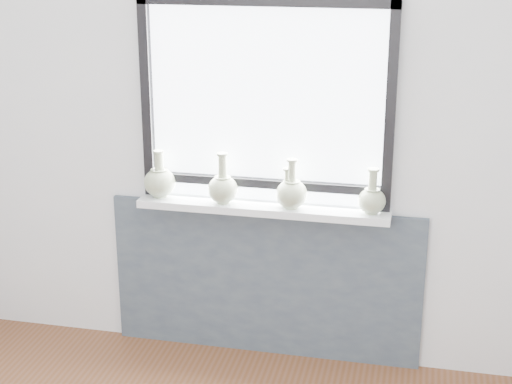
% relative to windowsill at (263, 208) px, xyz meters
% --- Properties ---
extents(back_wall, '(3.60, 0.02, 2.60)m').
position_rel_windowsill_xyz_m(back_wall, '(0.00, 0.10, 0.42)').
color(back_wall, silver).
rests_on(back_wall, ground).
extents(apron_panel, '(1.70, 0.03, 0.86)m').
position_rel_windowsill_xyz_m(apron_panel, '(0.00, 0.07, -0.45)').
color(apron_panel, '#46545C').
rests_on(apron_panel, ground).
extents(windowsill, '(1.32, 0.18, 0.04)m').
position_rel_windowsill_xyz_m(windowsill, '(0.00, 0.00, 0.00)').
color(windowsill, white).
rests_on(windowsill, apron_panel).
extents(window, '(1.30, 0.06, 1.05)m').
position_rel_windowsill_xyz_m(window, '(0.00, 0.06, 0.56)').
color(window, black).
rests_on(window, windowsill).
extents(vase_a, '(0.17, 0.17, 0.25)m').
position_rel_windowsill_xyz_m(vase_a, '(-0.56, 0.01, 0.11)').
color(vase_a, '#ADBA93').
rests_on(vase_a, windowsill).
extents(vase_b, '(0.16, 0.16, 0.27)m').
position_rel_windowsill_xyz_m(vase_b, '(-0.21, -0.02, 0.10)').
color(vase_b, '#ADBA93').
rests_on(vase_b, windowsill).
extents(vase_c, '(0.12, 0.12, 0.20)m').
position_rel_windowsill_xyz_m(vase_c, '(0.13, -0.00, 0.09)').
color(vase_c, '#ADBA93').
rests_on(vase_c, windowsill).
extents(vase_d, '(0.16, 0.16, 0.26)m').
position_rel_windowsill_xyz_m(vase_d, '(0.15, -0.02, 0.10)').
color(vase_d, '#ADBA93').
rests_on(vase_d, windowsill).
extents(vase_e, '(0.14, 0.14, 0.23)m').
position_rel_windowsill_xyz_m(vase_e, '(0.56, -0.01, 0.10)').
color(vase_e, '#ADBA93').
rests_on(vase_e, windowsill).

